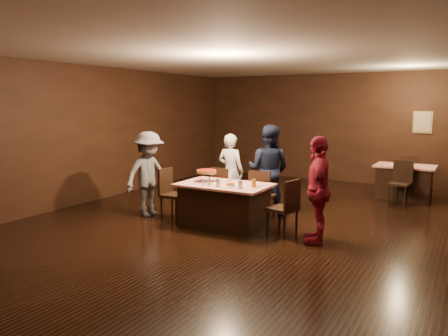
{
  "coord_description": "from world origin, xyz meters",
  "views": [
    {
      "loc": [
        3.34,
        -7.17,
        2.16
      ],
      "look_at": [
        -0.58,
        -0.32,
        1.0
      ],
      "focal_mm": 35.0,
      "sensor_mm": 36.0,
      "label": 1
    }
  ],
  "objects_px": {
    "chair_far_left": "(226,191)",
    "glass_front_left": "(218,183)",
    "back_table": "(404,182)",
    "chair_end_right": "(282,207)",
    "diner_grey_knit": "(149,174)",
    "diner_navy_hoodie": "(268,170)",
    "chair_back_far": "(408,174)",
    "plate_empty": "(256,185)",
    "glass_back": "(230,177)",
    "pizza_stand": "(207,172)",
    "chair_end_left": "(174,194)",
    "chair_far_right": "(263,195)",
    "diner_white_jacket": "(231,172)",
    "glass_front_right": "(240,184)",
    "main_table": "(224,205)",
    "chair_back_near": "(400,183)",
    "glass_amber": "(254,183)",
    "diner_red_shirt": "(318,190)"
  },
  "relations": [
    {
      "from": "chair_far_left",
      "to": "glass_front_left",
      "type": "xyz_separation_m",
      "value": [
        0.45,
        -1.05,
        0.37
      ]
    },
    {
      "from": "back_table",
      "to": "chair_end_right",
      "type": "bearing_deg",
      "value": -108.16
    },
    {
      "from": "diner_grey_knit",
      "to": "diner_navy_hoodie",
      "type": "bearing_deg",
      "value": -44.48
    },
    {
      "from": "chair_back_far",
      "to": "plate_empty",
      "type": "height_order",
      "value": "chair_back_far"
    },
    {
      "from": "diner_grey_knit",
      "to": "glass_back",
      "type": "distance_m",
      "value": 1.65
    },
    {
      "from": "back_table",
      "to": "pizza_stand",
      "type": "bearing_deg",
      "value": -125.15
    },
    {
      "from": "chair_end_left",
      "to": "chair_end_right",
      "type": "relative_size",
      "value": 1.0
    },
    {
      "from": "pizza_stand",
      "to": "glass_back",
      "type": "distance_m",
      "value": 0.44
    },
    {
      "from": "chair_far_right",
      "to": "glass_front_left",
      "type": "relative_size",
      "value": 6.79
    },
    {
      "from": "diner_white_jacket",
      "to": "glass_front_right",
      "type": "distance_m",
      "value": 1.77
    },
    {
      "from": "diner_grey_knit",
      "to": "plate_empty",
      "type": "distance_m",
      "value": 2.22
    },
    {
      "from": "main_table",
      "to": "plate_empty",
      "type": "relative_size",
      "value": 6.4
    },
    {
      "from": "chair_back_far",
      "to": "chair_back_near",
      "type": "bearing_deg",
      "value": 77.77
    },
    {
      "from": "glass_amber",
      "to": "chair_far_right",
      "type": "bearing_deg",
      "value": 104.04
    },
    {
      "from": "diner_grey_knit",
      "to": "glass_front_left",
      "type": "distance_m",
      "value": 1.73
    },
    {
      "from": "plate_empty",
      "to": "glass_back",
      "type": "relative_size",
      "value": 1.79
    },
    {
      "from": "chair_end_left",
      "to": "diner_grey_knit",
      "type": "xyz_separation_m",
      "value": [
        -0.56,
        -0.05,
        0.34
      ]
    },
    {
      "from": "chair_back_near",
      "to": "diner_red_shirt",
      "type": "distance_m",
      "value": 3.53
    },
    {
      "from": "pizza_stand",
      "to": "glass_back",
      "type": "bearing_deg",
      "value": 35.54
    },
    {
      "from": "main_table",
      "to": "chair_far_left",
      "type": "bearing_deg",
      "value": 118.07
    },
    {
      "from": "diner_red_shirt",
      "to": "pizza_stand",
      "type": "height_order",
      "value": "diner_red_shirt"
    },
    {
      "from": "chair_end_left",
      "to": "diner_white_jacket",
      "type": "relative_size",
      "value": 0.61
    },
    {
      "from": "chair_far_left",
      "to": "glass_amber",
      "type": "xyz_separation_m",
      "value": [
        1.0,
        -0.8,
        0.37
      ]
    },
    {
      "from": "chair_end_left",
      "to": "chair_back_far",
      "type": "height_order",
      "value": "same"
    },
    {
      "from": "back_table",
      "to": "chair_back_far",
      "type": "relative_size",
      "value": 1.37
    },
    {
      "from": "chair_end_left",
      "to": "pizza_stand",
      "type": "bearing_deg",
      "value": -86.47
    },
    {
      "from": "glass_front_right",
      "to": "main_table",
      "type": "bearing_deg",
      "value": 150.95
    },
    {
      "from": "chair_back_far",
      "to": "plate_empty",
      "type": "relative_size",
      "value": 3.8
    },
    {
      "from": "diner_red_shirt",
      "to": "glass_amber",
      "type": "bearing_deg",
      "value": -109.24
    },
    {
      "from": "main_table",
      "to": "diner_navy_hoodie",
      "type": "distance_m",
      "value": 1.34
    },
    {
      "from": "diner_grey_knit",
      "to": "glass_amber",
      "type": "height_order",
      "value": "diner_grey_knit"
    },
    {
      "from": "diner_navy_hoodie",
      "to": "glass_amber",
      "type": "distance_m",
      "value": 1.29
    },
    {
      "from": "diner_white_jacket",
      "to": "chair_back_far",
      "type": "bearing_deg",
      "value": -130.6
    },
    {
      "from": "glass_front_left",
      "to": "diner_red_shirt",
      "type": "bearing_deg",
      "value": 8.45
    },
    {
      "from": "glass_amber",
      "to": "glass_back",
      "type": "distance_m",
      "value": 0.74
    },
    {
      "from": "glass_front_left",
      "to": "glass_front_right",
      "type": "distance_m",
      "value": 0.4
    },
    {
      "from": "diner_red_shirt",
      "to": "pizza_stand",
      "type": "distance_m",
      "value": 2.11
    },
    {
      "from": "diner_white_jacket",
      "to": "diner_red_shirt",
      "type": "bearing_deg",
      "value": 150.76
    },
    {
      "from": "chair_far_left",
      "to": "pizza_stand",
      "type": "height_order",
      "value": "pizza_stand"
    },
    {
      "from": "diner_navy_hoodie",
      "to": "plate_empty",
      "type": "xyz_separation_m",
      "value": [
        0.24,
        -1.05,
        -0.11
      ]
    },
    {
      "from": "plate_empty",
      "to": "glass_front_left",
      "type": "distance_m",
      "value": 0.68
    },
    {
      "from": "diner_white_jacket",
      "to": "glass_front_right",
      "type": "xyz_separation_m",
      "value": [
        0.99,
        -1.46,
        0.06
      ]
    },
    {
      "from": "diner_white_jacket",
      "to": "glass_amber",
      "type": "distance_m",
      "value": 1.71
    },
    {
      "from": "diner_red_shirt",
      "to": "main_table",
      "type": "bearing_deg",
      "value": -110.86
    },
    {
      "from": "diner_red_shirt",
      "to": "back_table",
      "type": "bearing_deg",
      "value": 150.93
    },
    {
      "from": "diner_navy_hoodie",
      "to": "pizza_stand",
      "type": "bearing_deg",
      "value": 53.4
    },
    {
      "from": "diner_red_shirt",
      "to": "glass_back",
      "type": "bearing_deg",
      "value": -120.42
    },
    {
      "from": "chair_far_left",
      "to": "diner_red_shirt",
      "type": "distance_m",
      "value": 2.29
    },
    {
      "from": "diner_grey_knit",
      "to": "glass_front_right",
      "type": "bearing_deg",
      "value": -82.33
    },
    {
      "from": "chair_back_near",
      "to": "plate_empty",
      "type": "height_order",
      "value": "chair_back_near"
    }
  ]
}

